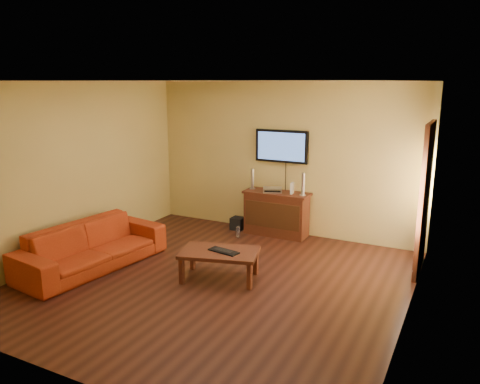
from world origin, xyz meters
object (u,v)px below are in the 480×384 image
Objects in this scene: bottle at (238,232)px; keyboard at (224,251)px; television at (282,146)px; sofa at (92,239)px; media_console at (276,213)px; game_console at (292,188)px; speaker_left at (252,180)px; av_receiver at (272,190)px; speaker_right at (303,185)px; coffee_table at (220,254)px; subwoofer at (238,223)px.

keyboard is at bearing -68.94° from bottle.
sofa is at bearing -123.16° from television.
media_console reaches higher than keyboard.
game_console is 0.89× the size of bottle.
speaker_left is (-0.49, 0.03, 0.56)m from media_console.
sofa is at bearing -147.31° from av_receiver.
sofa is 3.42m from game_console.
av_receiver is (0.42, -0.06, -0.13)m from speaker_left.
television reaches higher than speaker_right.
speaker_right is 0.85× the size of keyboard.
speaker_left is at bearing 85.34° from bottle.
keyboard is at bearing -74.40° from speaker_left.
speaker_right reaches higher than coffee_table.
television is 0.82m from speaker_right.
av_receiver is 1.51× the size of bottle.
media_console is 3.54× the size of av_receiver.
coffee_table is at bearing -88.67° from media_console.
television reaches higher than keyboard.
coffee_table is (0.05, -2.35, -1.22)m from television.
av_receiver reaches higher than coffee_table.
keyboard is (-0.37, -2.14, -0.54)m from speaker_right.
media_console reaches higher than subwoofer.
coffee_table is 5.25× the size of subwoofer.
keyboard is (0.12, -2.17, 0.03)m from media_console.
coffee_table is 1.95m from sofa.
bottle is at bearing -138.92° from media_console.
speaker_left is at bearing -19.33° from sofa.
subwoofer is (1.08, 2.60, -0.32)m from sofa.
television is 3.56m from sofa.
speaker_right reaches higher than av_receiver.
media_console is 5.19× the size of subwoofer.
bottle is (-0.04, -0.50, -0.86)m from speaker_left.
subwoofer is at bearing -164.88° from speaker_left.
media_console is 3.16× the size of speaker_left.
subwoofer is (-0.76, -0.22, -1.47)m from television.
speaker_right is 2.24m from keyboard.
television is (0.00, 0.19, 1.18)m from media_console.
sofa is 2.02m from keyboard.
speaker_left is at bearing -162.97° from television.
speaker_left reaches higher than game_console.
sofa is (-1.84, -2.82, -1.14)m from television.
media_console is at bearing 176.23° from speaker_right.
speaker_left reaches higher than bottle.
television is at bearing 156.18° from speaker_right.
av_receiver is at bearing -164.52° from media_console.
game_console reaches higher than av_receiver.
subwoofer is at bearing -177.17° from media_console.
game_console is at bearing -31.38° from sofa.
speaker_right is (0.49, -0.22, -0.61)m from television.
game_console is at bearing 2.59° from subwoofer.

